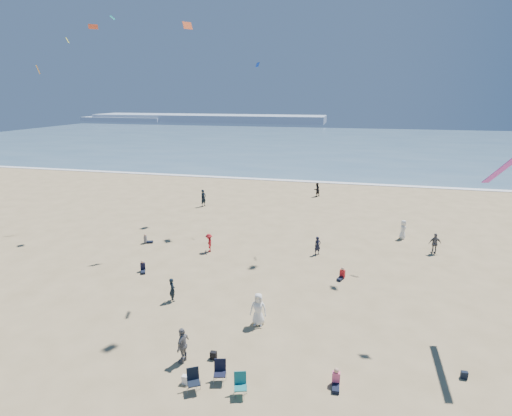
# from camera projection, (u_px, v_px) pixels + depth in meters

# --- Properties ---
(ground) EXTENTS (220.00, 220.00, 0.00)m
(ground) POSITION_uv_depth(u_px,v_px,m) (163.00, 405.00, 16.31)
(ground) COLOR tan
(ground) RESTS_ON ground
(ocean) EXTENTS (220.00, 100.00, 0.06)m
(ocean) POSITION_uv_depth(u_px,v_px,m) (325.00, 143.00, 105.22)
(ocean) COLOR #476B84
(ocean) RESTS_ON ground
(surf_line) EXTENTS (220.00, 1.20, 0.08)m
(surf_line) POSITION_uv_depth(u_px,v_px,m) (301.00, 181.00, 58.42)
(surf_line) COLOR white
(surf_line) RESTS_ON ground
(headland_far) EXTENTS (110.00, 20.00, 3.20)m
(headland_far) POSITION_uv_depth(u_px,v_px,m) (207.00, 118.00, 188.31)
(headland_far) COLOR #7A8EA8
(headland_far) RESTS_ON ground
(headland_near) EXTENTS (40.00, 14.00, 2.00)m
(headland_near) POSITION_uv_depth(u_px,v_px,m) (126.00, 119.00, 192.67)
(headland_near) COLOR #7A8EA8
(headland_near) RESTS_ON ground
(standing_flyers) EXTENTS (26.90, 43.35, 1.93)m
(standing_flyers) POSITION_uv_depth(u_px,v_px,m) (299.00, 272.00, 26.59)
(standing_flyers) COLOR black
(standing_flyers) RESTS_ON ground
(seated_group) EXTENTS (17.47, 24.88, 0.84)m
(seated_group) POSITION_uv_depth(u_px,v_px,m) (225.00, 306.00, 23.14)
(seated_group) COLOR white
(seated_group) RESTS_ON ground
(chair_cluster) EXTENTS (2.78, 1.57, 1.00)m
(chair_cluster) POSITION_uv_depth(u_px,v_px,m) (218.00, 380.00, 17.01)
(chair_cluster) COLOR black
(chair_cluster) RESTS_ON ground
(white_tote) EXTENTS (0.35, 0.20, 0.40)m
(white_tote) POSITION_uv_depth(u_px,v_px,m) (186.00, 380.00, 17.46)
(white_tote) COLOR white
(white_tote) RESTS_ON ground
(black_backpack) EXTENTS (0.30, 0.22, 0.38)m
(black_backpack) POSITION_uv_depth(u_px,v_px,m) (213.00, 355.00, 19.11)
(black_backpack) COLOR black
(black_backpack) RESTS_ON ground
(navy_bag) EXTENTS (0.28, 0.18, 0.34)m
(navy_bag) POSITION_uv_depth(u_px,v_px,m) (464.00, 375.00, 17.80)
(navy_bag) COLOR black
(navy_bag) RESTS_ON ground
(kites_aloft) EXTENTS (43.25, 37.53, 30.18)m
(kites_aloft) POSITION_uv_depth(u_px,v_px,m) (393.00, 38.00, 22.23)
(kites_aloft) COLOR #13B0D4
(kites_aloft) RESTS_ON ground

